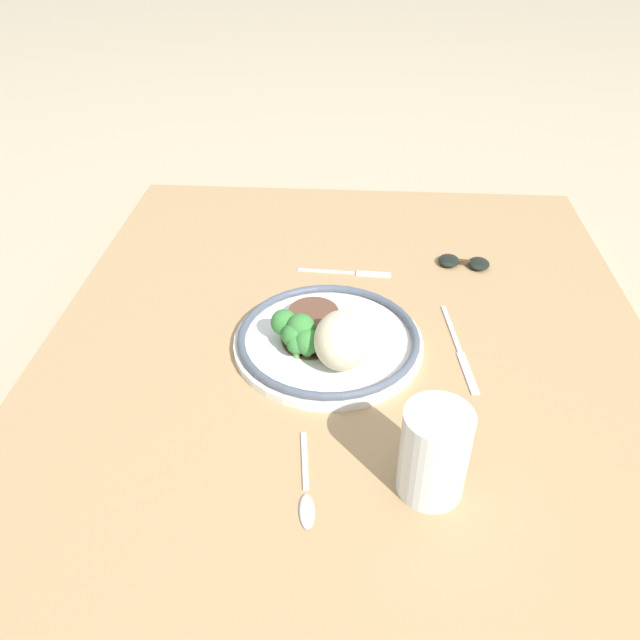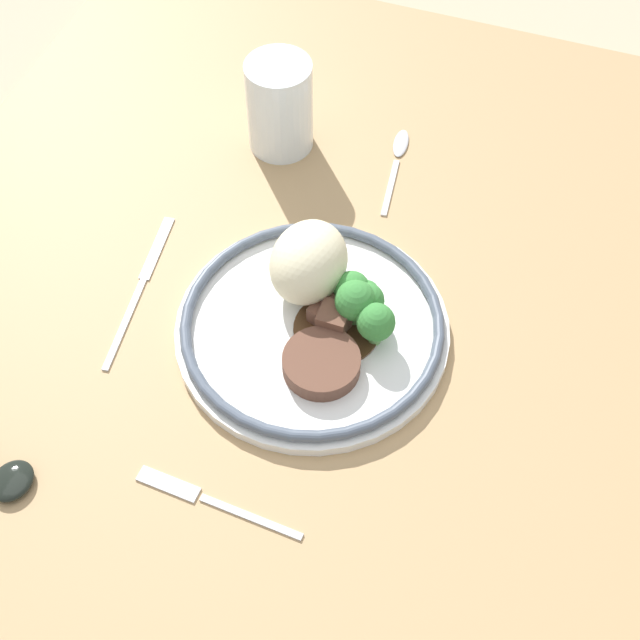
% 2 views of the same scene
% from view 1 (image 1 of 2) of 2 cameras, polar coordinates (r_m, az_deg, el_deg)
% --- Properties ---
extents(ground_plane, '(8.00, 8.00, 0.00)m').
position_cam_1_polar(ground_plane, '(0.97, 2.50, -4.04)').
color(ground_plane, tan).
extents(dining_table, '(1.14, 0.94, 0.03)m').
position_cam_1_polar(dining_table, '(0.96, 2.53, -3.35)').
color(dining_table, tan).
rests_on(dining_table, ground).
extents(plate, '(0.29, 0.29, 0.09)m').
position_cam_1_polar(plate, '(0.93, 0.64, -1.66)').
color(plate, white).
rests_on(plate, dining_table).
extents(juice_glass, '(0.08, 0.08, 0.12)m').
position_cam_1_polar(juice_glass, '(0.73, 10.36, -12.03)').
color(juice_glass, orange).
rests_on(juice_glass, dining_table).
extents(fork, '(0.02, 0.17, 0.00)m').
position_cam_1_polar(fork, '(1.12, 3.07, 4.31)').
color(fork, silver).
rests_on(fork, dining_table).
extents(knife, '(0.21, 0.03, 0.00)m').
position_cam_1_polar(knife, '(0.97, 12.62, -2.71)').
color(knife, silver).
rests_on(knife, dining_table).
extents(spoon, '(0.15, 0.03, 0.01)m').
position_cam_1_polar(spoon, '(0.75, -1.25, -15.93)').
color(spoon, silver).
rests_on(spoon, dining_table).
extents(sunglasses, '(0.06, 0.10, 0.01)m').
position_cam_1_polar(sunglasses, '(1.18, 13.01, 5.19)').
color(sunglasses, black).
rests_on(sunglasses, dining_table).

